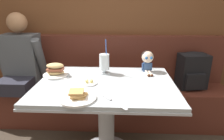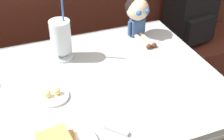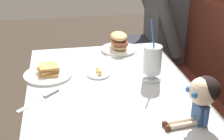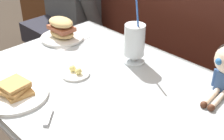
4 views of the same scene
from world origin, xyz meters
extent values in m
cube|color=#512319|center=(0.00, 0.77, 0.23)|extent=(2.60, 0.48, 0.45)
cube|color=#512319|center=(0.00, 0.96, 0.73)|extent=(2.60, 0.10, 0.55)
cube|color=#B2BCC1|center=(0.00, 0.18, 0.72)|extent=(1.10, 0.80, 0.03)
cube|color=#B7BABF|center=(0.00, 0.18, 0.70)|extent=(1.11, 0.81, 0.02)
cube|color=tan|center=(-0.17, -0.11, 0.79)|extent=(0.10, 0.10, 0.01)
cylinder|color=silver|center=(-0.03, 0.39, 0.74)|extent=(0.10, 0.10, 0.01)
cylinder|color=silver|center=(-0.03, 0.39, 0.77)|extent=(0.03, 0.03, 0.03)
cylinder|color=silver|center=(-0.03, 0.39, 0.85)|extent=(0.09, 0.09, 0.14)
cylinder|color=#ADE0A8|center=(-0.03, 0.39, 0.84)|extent=(0.08, 0.08, 0.11)
cylinder|color=blue|center=(-0.01, 0.39, 0.95)|extent=(0.01, 0.04, 0.22)
cylinder|color=white|center=(-0.13, 0.14, 0.74)|extent=(0.12, 0.12, 0.01)
sphere|color=#F4E07A|center=(-0.15, 0.14, 0.76)|extent=(0.03, 0.03, 0.03)
sphere|color=#F4E07A|center=(-0.11, 0.14, 0.76)|extent=(0.03, 0.03, 0.03)
cube|color=#B2B5BA|center=(0.03, -0.10, 0.75)|extent=(0.07, 0.07, 0.01)
cube|color=#385689|center=(0.36, 0.47, 0.78)|extent=(0.07, 0.05, 0.08)
sphere|color=beige|center=(0.36, 0.47, 0.88)|extent=(0.11, 0.11, 0.11)
ellipsoid|color=black|center=(0.36, 0.48, 0.89)|extent=(0.12, 0.11, 0.10)
sphere|color=#2D6BB2|center=(0.35, 0.42, 0.88)|extent=(0.03, 0.03, 0.03)
sphere|color=#2D6BB2|center=(0.39, 0.42, 0.88)|extent=(0.03, 0.03, 0.03)
cylinder|color=beige|center=(0.36, 0.39, 0.75)|extent=(0.03, 0.12, 0.02)
cylinder|color=beige|center=(0.39, 0.39, 0.75)|extent=(0.03, 0.12, 0.02)
sphere|color=#4C2819|center=(0.36, 0.33, 0.75)|extent=(0.03, 0.03, 0.03)
sphere|color=#4C2819|center=(0.39, 0.33, 0.75)|extent=(0.03, 0.03, 0.03)
cylinder|color=#385689|center=(0.32, 0.47, 0.79)|extent=(0.02, 0.02, 0.07)
cylinder|color=#385689|center=(0.40, 0.47, 0.79)|extent=(0.02, 0.02, 0.07)
cube|color=black|center=(0.91, 0.79, 0.64)|extent=(0.33, 0.25, 0.38)
cube|color=black|center=(0.91, 0.67, 0.56)|extent=(0.22, 0.08, 0.17)
camera|label=1|loc=(0.12, -1.27, 1.34)|focal=31.15mm
camera|label=2|loc=(-0.24, -0.75, 1.48)|focal=49.10mm
camera|label=3|loc=(1.30, -0.05, 1.44)|focal=49.41mm
camera|label=4|loc=(0.75, -0.51, 1.41)|focal=48.87mm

